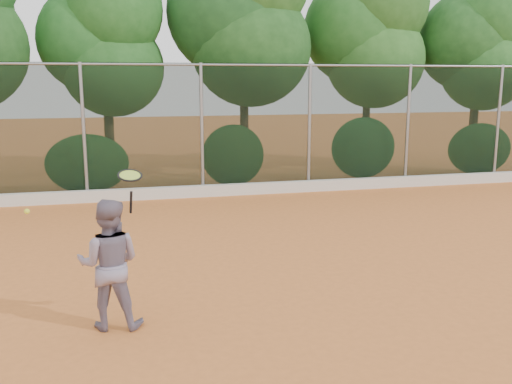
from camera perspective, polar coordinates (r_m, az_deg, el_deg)
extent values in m
plane|color=#CD6F30|center=(8.87, 1.57, -9.19)|extent=(80.00, 80.00, 0.00)
cube|color=silver|center=(15.28, -5.23, 0.11)|extent=(24.00, 0.20, 0.30)
imported|color=gray|center=(7.39, -14.47, -6.99)|extent=(0.91, 0.77, 1.66)
cube|color=black|center=(15.23, -5.44, 6.15)|extent=(24.00, 0.01, 3.50)
cylinder|color=gray|center=(15.17, -5.56, 12.56)|extent=(24.00, 0.06, 0.06)
cylinder|color=gray|center=(15.08, -16.84, 5.67)|extent=(0.09, 0.09, 3.50)
cylinder|color=gray|center=(15.23, -5.44, 6.15)|extent=(0.09, 0.09, 3.50)
cylinder|color=gray|center=(15.94, 5.36, 6.38)|extent=(0.09, 0.09, 3.50)
cylinder|color=gray|center=(17.16, 14.92, 6.40)|extent=(0.09, 0.09, 3.50)
cylinder|color=gray|center=(18.78, 23.03, 6.28)|extent=(0.09, 0.09, 3.50)
cylinder|color=#48301C|center=(17.41, -14.40, 4.67)|extent=(0.28, 0.28, 2.40)
ellipsoid|color=#1F531C|center=(17.21, -14.09, 11.96)|extent=(2.90, 2.40, 2.80)
ellipsoid|color=#1E571F|center=(17.54, -15.90, 14.47)|extent=(3.20, 2.70, 3.10)
ellipsoid|color=#1D541C|center=(17.11, -14.00, 17.35)|extent=(2.70, 2.30, 2.90)
cylinder|color=#45281A|center=(17.50, -1.18, 6.04)|extent=(0.26, 0.26, 3.00)
ellipsoid|color=#2C6426|center=(17.40, -0.48, 14.26)|extent=(3.60, 3.00, 3.50)
ellipsoid|color=#245F25|center=(17.66, -2.37, 17.46)|extent=(3.90, 3.20, 3.80)
cylinder|color=#452D1A|center=(19.02, 10.89, 5.81)|extent=(0.24, 0.24, 2.70)
ellipsoid|color=#25581E|center=(18.94, 11.85, 12.87)|extent=(3.20, 2.70, 3.10)
ellipsoid|color=#1D511C|center=(19.06, 10.15, 15.64)|extent=(3.50, 2.90, 3.40)
ellipsoid|color=#204E1B|center=(19.02, 12.49, 17.98)|extent=(3.00, 2.50, 3.10)
cylinder|color=#492E1C|center=(20.51, 20.83, 5.38)|extent=(0.28, 0.28, 2.50)
ellipsoid|color=#35772D|center=(20.46, 21.91, 11.62)|extent=(3.00, 2.50, 2.90)
ellipsoid|color=#2C6727|center=(20.46, 20.41, 13.97)|extent=(3.30, 2.80, 3.20)
ellipsoid|color=#30772D|center=(20.53, 22.66, 16.05)|extent=(2.80, 2.40, 3.00)
ellipsoid|color=#34712B|center=(15.98, -16.52, 2.73)|extent=(2.20, 1.16, 1.60)
ellipsoid|color=#306526|center=(16.27, -2.31, 3.69)|extent=(1.80, 1.04, 1.76)
ellipsoid|color=#296D2C|center=(17.49, 10.67, 4.37)|extent=(2.00, 1.10, 1.84)
ellipsoid|color=#2B6125|center=(19.50, 21.45, 4.03)|extent=(2.16, 1.12, 1.64)
cylinder|color=black|center=(7.24, -12.39, -1.01)|extent=(0.05, 0.14, 0.30)
torus|color=black|center=(7.11, -12.50, 1.64)|extent=(0.34, 0.33, 0.13)
cylinder|color=#ADCA3B|center=(7.11, -12.50, 1.64)|extent=(0.29, 0.28, 0.09)
sphere|color=yellow|center=(7.68, -21.93, -1.81)|extent=(0.07, 0.07, 0.07)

